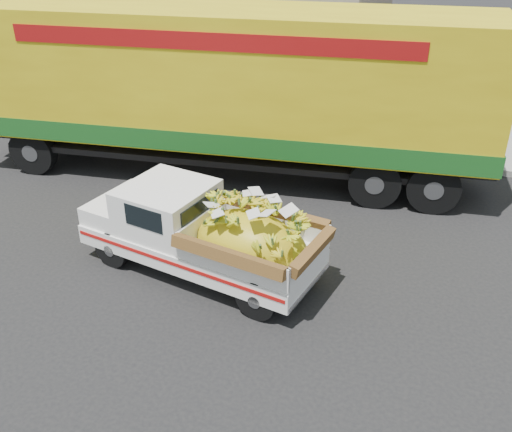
% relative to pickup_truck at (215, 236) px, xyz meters
% --- Properties ---
extents(ground, '(100.00, 100.00, 0.00)m').
position_rel_pickup_truck_xyz_m(ground, '(-1.50, 0.81, -0.80)').
color(ground, black).
rests_on(ground, ground).
extents(curb, '(60.00, 0.25, 0.15)m').
position_rel_pickup_truck_xyz_m(curb, '(-1.50, 6.47, -0.72)').
color(curb, gray).
rests_on(curb, ground).
extents(sidewalk, '(60.00, 4.00, 0.14)m').
position_rel_pickup_truck_xyz_m(sidewalk, '(-1.50, 8.57, -0.73)').
color(sidewalk, gray).
rests_on(sidewalk, ground).
extents(pickup_truck, '(4.38, 2.07, 1.48)m').
position_rel_pickup_truck_xyz_m(pickup_truck, '(0.00, 0.00, 0.00)').
color(pickup_truck, black).
rests_on(pickup_truck, ground).
extents(semi_trailer, '(12.08, 4.55, 3.80)m').
position_rel_pickup_truck_xyz_m(semi_trailer, '(-1.65, 4.03, 1.33)').
color(semi_trailer, black).
rests_on(semi_trailer, ground).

